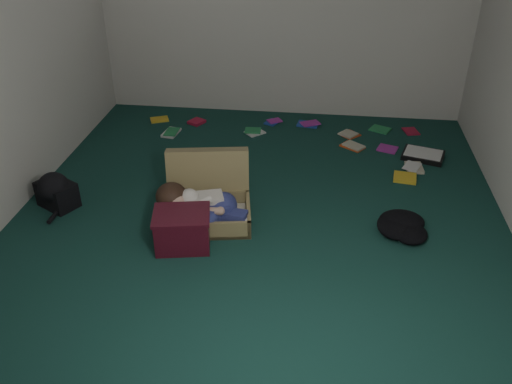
# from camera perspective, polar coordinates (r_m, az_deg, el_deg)

# --- Properties ---
(floor) EXTENTS (4.50, 4.50, 0.00)m
(floor) POSITION_cam_1_polar(r_m,az_deg,el_deg) (4.42, 0.24, -2.88)
(floor) COLOR #133831
(floor) RESTS_ON ground
(wall_front) EXTENTS (4.50, 0.00, 4.50)m
(wall_front) POSITION_cam_1_polar(r_m,az_deg,el_deg) (1.87, -7.98, -8.23)
(wall_front) COLOR silver
(wall_front) RESTS_ON ground
(suitcase) EXTENTS (0.78, 0.77, 0.50)m
(suitcase) POSITION_cam_1_polar(r_m,az_deg,el_deg) (4.43, -5.08, -0.65)
(suitcase) COLOR olive
(suitcase) RESTS_ON floor
(person) EXTENTS (0.75, 0.37, 0.31)m
(person) POSITION_cam_1_polar(r_m,az_deg,el_deg) (4.27, -5.81, -1.40)
(person) COLOR silver
(person) RESTS_ON suitcase
(maroon_bin) EXTENTS (0.47, 0.40, 0.29)m
(maroon_bin) POSITION_cam_1_polar(r_m,az_deg,el_deg) (4.09, -7.75, -3.92)
(maroon_bin) COLOR #420D1A
(maroon_bin) RESTS_ON floor
(backpack) EXTENTS (0.50, 0.47, 0.24)m
(backpack) POSITION_cam_1_polar(r_m,az_deg,el_deg) (4.83, -20.21, -0.14)
(backpack) COLOR black
(backpack) RESTS_ON floor
(clothing_pile) EXTENTS (0.53, 0.49, 0.14)m
(clothing_pile) POSITION_cam_1_polar(r_m,az_deg,el_deg) (4.35, 15.27, -3.72)
(clothing_pile) COLOR black
(clothing_pile) RESTS_ON floor
(paper_tray) EXTENTS (0.45, 0.39, 0.05)m
(paper_tray) POSITION_cam_1_polar(r_m,az_deg,el_deg) (5.60, 17.18, 3.74)
(paper_tray) COLOR black
(paper_tray) RESTS_ON floor
(book_scatter) EXTENTS (3.00, 1.35, 0.02)m
(book_scatter) POSITION_cam_1_polar(r_m,az_deg,el_deg) (5.79, 5.60, 5.82)
(book_scatter) COLOR gold
(book_scatter) RESTS_ON floor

